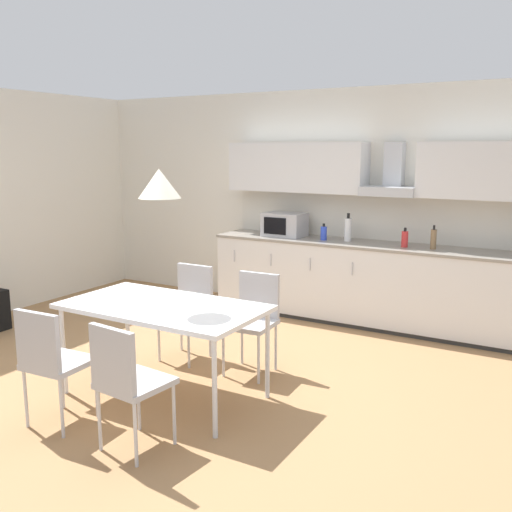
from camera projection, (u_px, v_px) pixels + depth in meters
The scene contains 16 objects.
ground_plane at pixel (182, 385), 4.80m from camera, with size 9.41×8.18×0.02m, color #9E754C.
wall_back at pixel (318, 201), 6.92m from camera, with size 7.53×0.10×2.63m, color silver.
kitchen_counter at pixel (383, 285), 6.30m from camera, with size 4.00×0.64×0.92m.
backsplash_tile at pixel (394, 219), 6.42m from camera, with size 3.98×0.02×0.50m, color silver.
upper_wall_cabinets at pixel (392, 170), 6.19m from camera, with size 3.98×0.40×0.58m.
microwave at pixel (284, 224), 6.79m from camera, with size 0.48×0.35×0.28m.
bottle_red at pixel (405, 239), 6.04m from camera, with size 0.07×0.07×0.21m.
bottle_blue at pixel (324, 233), 6.52m from camera, with size 0.07×0.07×0.19m.
bottle_brown at pixel (433, 239), 5.91m from camera, with size 0.06×0.06×0.25m.
bottle_white at pixel (348, 229), 6.43m from camera, with size 0.08×0.08×0.32m.
dining_table at pixel (163, 310), 4.44m from camera, with size 1.57×0.86×0.75m.
chair_far_left at pixel (189, 302), 5.34m from camera, with size 0.40×0.40×0.87m.
chair_near_right at pixel (126, 375), 3.61m from camera, with size 0.44×0.44×0.87m.
chair_near_left at pixel (50, 356), 3.95m from camera, with size 0.42×0.42×0.87m.
chair_far_right at pixel (254, 313), 4.99m from camera, with size 0.42×0.42×0.87m.
pendant_lamp at pixel (159, 184), 4.26m from camera, with size 0.32×0.32×0.22m, color silver.
Camera 1 is at (2.79, -3.60, 1.95)m, focal length 40.00 mm.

